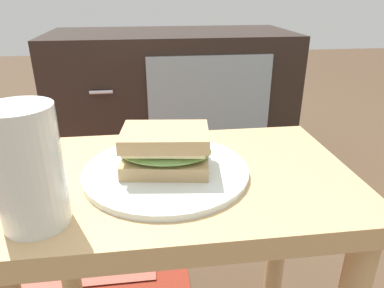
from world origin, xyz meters
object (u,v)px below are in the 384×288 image
object	(u,v)px
plate	(166,170)
beer_glass	(28,171)
sandwich_front	(165,149)
tv_cabinet	(173,102)

from	to	relation	value
plate	beer_glass	xyz separation A→B (m)	(-0.17, -0.11, 0.07)
sandwich_front	beer_glass	world-z (taller)	beer_glass
tv_cabinet	sandwich_front	distance (m)	0.97
tv_cabinet	plate	world-z (taller)	tv_cabinet
tv_cabinet	sandwich_front	world-z (taller)	tv_cabinet
tv_cabinet	beer_glass	xyz separation A→B (m)	(-0.26, -1.06, 0.24)
sandwich_front	beer_glass	size ratio (longest dim) A/B	1.02
tv_cabinet	plate	xyz separation A→B (m)	(-0.08, -0.94, 0.17)
plate	sandwich_front	size ratio (longest dim) A/B	1.68
tv_cabinet	plate	size ratio (longest dim) A/B	3.60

